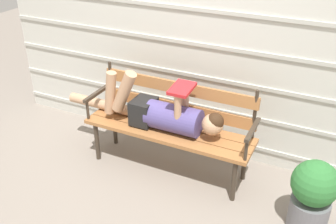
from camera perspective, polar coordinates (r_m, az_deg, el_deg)
name	(u,v)px	position (r m, az deg, el deg)	size (l,w,h in m)	color
ground_plane	(165,171)	(3.81, -0.40, -8.69)	(12.00, 12.00, 0.00)	gray
house_siding	(192,42)	(3.74, 3.51, 10.18)	(4.25, 0.08, 2.25)	beige
park_bench	(171,121)	(3.63, 0.45, -1.32)	(1.60, 0.43, 0.91)	#9E6638
reclining_person	(160,112)	(3.55, -1.13, -0.05)	(1.66, 0.26, 0.54)	#514784
potted_plant	(313,194)	(3.24, 20.39, -11.25)	(0.36, 0.36, 0.62)	slate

